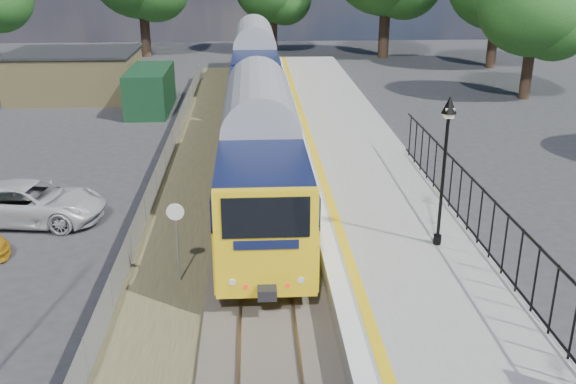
{
  "coord_description": "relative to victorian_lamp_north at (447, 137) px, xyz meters",
  "views": [
    {
      "loc": [
        -0.31,
        -11.54,
        9.34
      ],
      "look_at": [
        0.82,
        7.86,
        2.0
      ],
      "focal_mm": 40.0,
      "sensor_mm": 36.0,
      "label": 1
    }
  ],
  "objects": [
    {
      "name": "palisade_fence",
      "position": [
        1.25,
        -3.76,
        -2.46
      ],
      "size": [
        0.12,
        26.0,
        2.0
      ],
      "color": "black",
      "rests_on": "platform"
    },
    {
      "name": "track_bed",
      "position": [
        -5.77,
        3.67,
        -4.21
      ],
      "size": [
        5.9,
        80.0,
        0.29
      ],
      "color": "#473F38",
      "rests_on": "ground"
    },
    {
      "name": "outbuilding",
      "position": [
        -16.21,
        25.21,
        -2.78
      ],
      "size": [
        10.8,
        10.1,
        3.12
      ],
      "color": "tan",
      "rests_on": "ground"
    },
    {
      "name": "platform",
      "position": [
        -1.1,
        2.0,
        -3.85
      ],
      "size": [
        5.0,
        70.0,
        0.9
      ],
      "primitive_type": "cube",
      "color": "gray",
      "rests_on": "ground"
    },
    {
      "name": "platform_edge",
      "position": [
        -3.16,
        2.0,
        -3.39
      ],
      "size": [
        0.9,
        70.0,
        0.01
      ],
      "color": "silver",
      "rests_on": "platform"
    },
    {
      "name": "train",
      "position": [
        -5.3,
        17.82,
        -1.96
      ],
      "size": [
        2.82,
        40.83,
        3.51
      ],
      "color": "yellow",
      "rests_on": "ground"
    },
    {
      "name": "wire_fence",
      "position": [
        -9.5,
        6.0,
        -3.7
      ],
      "size": [
        0.06,
        52.0,
        1.2
      ],
      "color": "#999EA3",
      "rests_on": "ground"
    },
    {
      "name": "victorian_lamp_north",
      "position": [
        0.0,
        0.0,
        0.0
      ],
      "size": [
        0.44,
        0.44,
        4.6
      ],
      "color": "black",
      "rests_on": "platform"
    },
    {
      "name": "speed_sign",
      "position": [
        -7.86,
        -0.36,
        -2.58
      ],
      "size": [
        0.52,
        0.1,
        2.57
      ],
      "rotation": [
        0.0,
        0.0,
        -0.03
      ],
      "color": "#999EA3",
      "rests_on": "ground"
    },
    {
      "name": "car_white",
      "position": [
        -13.71,
        4.63,
        -3.55
      ],
      "size": [
        5.62,
        3.09,
        1.49
      ],
      "primitive_type": "imported",
      "rotation": [
        0.0,
        0.0,
        1.45
      ],
      "color": "silver",
      "rests_on": "ground"
    }
  ]
}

